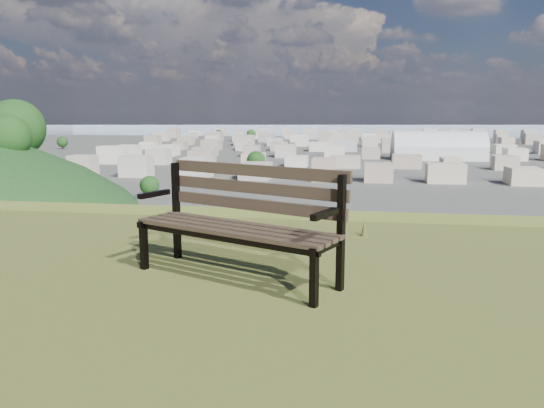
# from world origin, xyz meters

# --- Properties ---
(park_bench) EXTENTS (1.88, 1.26, 0.95)m
(park_bench) POSITION_xyz_m (1.34, 1.52, 25.53)
(park_bench) COLOR #403024
(park_bench) RESTS_ON hilltop_mesa
(arena) EXTENTS (49.95, 23.11, 20.68)m
(arena) POSITION_xyz_m (46.48, 298.47, 4.88)
(arena) COLOR silver
(arena) RESTS_ON ground
(city_blocks) EXTENTS (395.00, 361.00, 7.00)m
(city_blocks) POSITION_xyz_m (0.00, 394.44, 3.50)
(city_blocks) COLOR beige
(city_blocks) RESTS_ON ground
(city_trees) EXTENTS (406.52, 387.20, 9.98)m
(city_trees) POSITION_xyz_m (-26.39, 319.00, 4.83)
(city_trees) COLOR #35231A
(city_trees) RESTS_ON ground
(bay_water) EXTENTS (2400.00, 700.00, 0.12)m
(bay_water) POSITION_xyz_m (0.00, 900.00, 0.00)
(bay_water) COLOR #8A99B0
(bay_water) RESTS_ON ground
(far_hills) EXTENTS (2050.00, 340.00, 60.00)m
(far_hills) POSITION_xyz_m (-60.92, 1402.93, 25.47)
(far_hills) COLOR #A3B8CB
(far_hills) RESTS_ON ground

